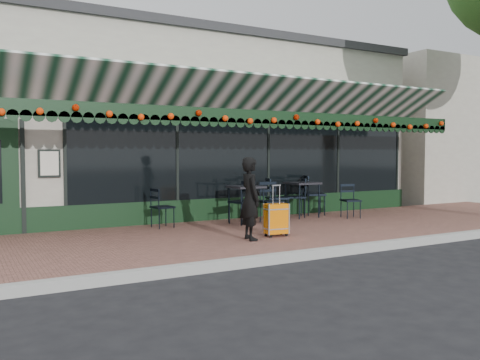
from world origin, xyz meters
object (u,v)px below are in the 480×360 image
cafe_table_b (246,190)px  chair_a_right (314,195)px  cafe_table_a (302,186)px  chair_a_front (351,201)px  chair_a_left (295,197)px  chair_b_front (272,202)px  suitcase (276,219)px  woman (250,199)px  chair_b_left (242,202)px  chair_b_right (277,198)px  chair_solo (163,208)px

cafe_table_b → chair_a_right: 2.35m
cafe_table_a → chair_a_right: bearing=23.9°
cafe_table_a → chair_a_front: (0.93, -0.69, -0.35)m
chair_a_left → chair_b_front: bearing=-37.2°
suitcase → chair_a_front: bearing=30.3°
woman → chair_b_left: bearing=-16.4°
suitcase → chair_b_right: bearing=61.9°
chair_b_front → cafe_table_b: bearing=162.3°
chair_a_right → chair_solo: bearing=116.0°
cafe_table_b → chair_a_left: 1.63m
chair_a_right → chair_b_right: bearing=125.9°
chair_a_left → chair_b_left: (-1.71, -0.39, -0.01)m
cafe_table_a → chair_b_front: 1.32m
chair_a_right → chair_solo: (-4.14, -0.23, -0.09)m
chair_a_left → suitcase: bearing=-18.3°
suitcase → chair_solo: suitcase is taller
chair_solo → suitcase: bearing=-153.3°
cafe_table_a → chair_b_left: (-1.85, -0.30, -0.29)m
chair_solo → chair_a_left: bearing=-96.7°
chair_b_right → chair_solo: 2.80m
chair_a_right → chair_b_front: chair_a_right is taller
suitcase → chair_b_front: size_ratio=1.03×
chair_b_front → chair_solo: (-2.37, 0.51, -0.04)m
suitcase → chair_b_right: 2.44m
woman → chair_a_right: 4.11m
chair_a_right → chair_a_front: 1.01m
chair_b_front → chair_solo: chair_b_front is taller
suitcase → cafe_table_b: (0.41, 1.83, 0.43)m
woman → chair_a_right: woman is taller
woman → chair_a_right: bearing=-44.8°
suitcase → chair_a_right: (2.69, 2.33, 0.19)m
cafe_table_b → chair_solo: bearing=171.7°
woman → cafe_table_a: size_ratio=1.74×
chair_a_right → chair_solo: chair_a_right is taller
chair_a_left → chair_solo: chair_a_left is taller
cafe_table_a → cafe_table_b: cafe_table_a is taller
cafe_table_a → chair_a_front: 1.21m
suitcase → chair_solo: (-1.44, 2.10, 0.10)m
chair_a_right → chair_a_left: bearing=125.8°
woman → chair_b_right: woman is taller
suitcase → chair_b_right: (1.35, 2.02, 0.17)m
chair_a_right → woman: bearing=149.0°
chair_b_right → chair_solo: bearing=107.5°
chair_b_left → chair_a_front: bearing=67.6°
woman → suitcase: (0.61, 0.09, -0.42)m
chair_b_right → chair_solo: chair_b_right is taller
cafe_table_a → cafe_table_b: (-1.71, -0.25, -0.02)m
woman → cafe_table_b: woman is taller
chair_b_front → chair_solo: bearing=174.5°
cafe_table_b → chair_a_right: bearing=12.5°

